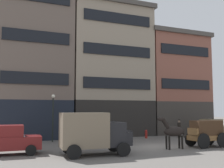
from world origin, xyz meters
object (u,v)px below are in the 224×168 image
Objects in this scene: cargo_wagon at (206,132)px; sedan_parked_curb at (10,140)px; sedan_dark at (212,128)px; streetlamp_curbside at (53,111)px; pedestrian_officer at (179,127)px; sedan_light at (107,133)px; delivery_truck_far at (93,132)px; draft_horse at (173,131)px; fire_hydrant_curbside at (146,134)px.

cargo_wagon is 13.94m from sedan_parked_curb.
cargo_wagon is 0.76× the size of sedan_dark.
sedan_dark is 15.95m from streetlamp_curbside.
sedan_dark is at bearing 10.37° from sedan_parked_curb.
sedan_dark is 3.37m from pedestrian_officer.
sedan_light is 9.19m from pedestrian_officer.
pedestrian_officer is (11.40, 6.89, -0.44)m from delivery_truck_far.
draft_horse is at bearing -128.86° from pedestrian_officer.
draft_horse reaches higher than pedestrian_officer.
cargo_wagon is at bearing 0.01° from draft_horse.
sedan_dark is at bearing 21.38° from delivery_truck_far.
sedan_light is 7.64m from sedan_parked_curb.
sedan_light and sedan_parked_curb have the same top height.
streetlamp_curbside reaches higher than sedan_light.
draft_horse is at bearing 3.05° from delivery_truck_far.
sedan_parked_curb is (-4.75, 2.16, -0.51)m from delivery_truck_far.
cargo_wagon is 12.69m from streetlamp_curbside.
pedestrian_officer is 2.16× the size of fire_hydrant_curbside.
streetlamp_curbside is (-10.24, 7.35, 1.52)m from cargo_wagon.
sedan_parked_curb is at bearing -163.92° from sedan_light.
sedan_light is (-6.47, 3.96, -0.23)m from cargo_wagon.
sedan_dark is at bearing -20.84° from pedestrian_officer.
sedan_dark is 1.01× the size of sedan_light.
sedan_light is (2.59, 4.28, -0.51)m from delivery_truck_far.
sedan_dark is 6.94m from fire_hydrant_curbside.
sedan_light is at bearing -42.03° from streetlamp_curbside.
sedan_parked_curb is at bearing 155.52° from delivery_truck_far.
draft_horse reaches higher than fire_hydrant_curbside.
sedan_parked_curb is 13.59m from fire_hydrant_curbside.
fire_hydrant_curbside is at bearing 166.55° from sedan_dark.
delivery_truck_far reaches higher than pedestrian_officer.
sedan_parked_curb is (-10.86, 1.84, -0.36)m from draft_horse.
draft_horse reaches higher than sedan_dark.
fire_hydrant_curbside is at bearing 173.44° from pedestrian_officer.
sedan_light is at bearing 148.55° from cargo_wagon.
sedan_light is 5.37m from streetlamp_curbside.
draft_horse is 0.53× the size of delivery_truck_far.
sedan_dark is 0.94× the size of streetlamp_curbside.
sedan_dark reaches higher than pedestrian_officer.
draft_horse is (-2.95, -0.00, 0.12)m from cargo_wagon.
sedan_dark and sedan_parked_curb have the same top height.
pedestrian_officer is at bearing 16.51° from sedan_light.
draft_horse is 10.01m from sedan_dark.
sedan_dark is at bearing 6.74° from sedan_light.
cargo_wagon is 0.71× the size of streetlamp_curbside.
cargo_wagon is at bearing -7.58° from sedan_parked_curb.
sedan_light is 4.62× the size of fire_hydrant_curbside.
draft_horse is 6.12m from delivery_truck_far.
sedan_parked_curb is 16.83m from pedestrian_officer.
draft_horse is 10.45m from streetlamp_curbside.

